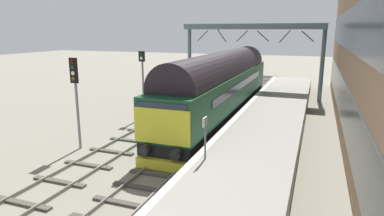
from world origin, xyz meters
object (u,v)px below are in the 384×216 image
Objects in this scene: signal_post_mid at (76,91)px; signal_post_far at (143,77)px; diesel_locomotive at (222,83)px; platform_number_sign at (205,131)px.

signal_post_mid reaches higher than signal_post_far.
diesel_locomotive is 11.61× the size of platform_number_sign.
signal_post_mid reaches higher than platform_number_sign.
diesel_locomotive is at bearing 58.68° from signal_post_mid.
signal_post_mid reaches higher than diesel_locomotive.
diesel_locomotive is 10.22m from signal_post_mid.
signal_post_far is at bearing -162.49° from diesel_locomotive.
signal_post_far is (-0.00, 7.04, -0.19)m from signal_post_mid.
signal_post_mid is at bearing -90.00° from signal_post_far.
signal_post_far is (-5.30, -1.67, 0.42)m from diesel_locomotive.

